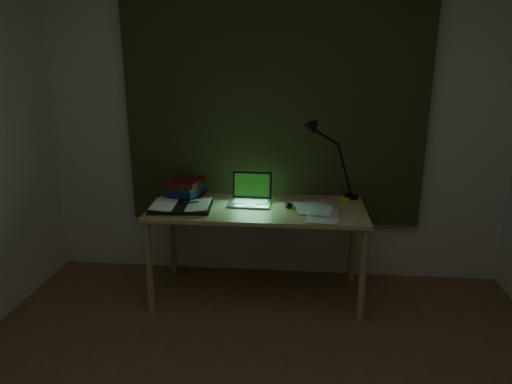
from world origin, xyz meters
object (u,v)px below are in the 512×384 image
(laptop, at_px, (250,190))
(desk, at_px, (258,252))
(book_stack, at_px, (186,188))
(desk_lamp, at_px, (353,161))
(open_textbook, at_px, (181,206))
(loose_papers, at_px, (314,210))

(laptop, bearing_deg, desk, -34.39)
(book_stack, xyz_separation_m, desk_lamp, (1.22, 0.09, 0.21))
(book_stack, bearing_deg, desk_lamp, 4.07)
(desk, height_order, open_textbook, open_textbook)
(desk, xyz_separation_m, open_textbook, (-0.52, -0.09, 0.36))
(book_stack, height_order, loose_papers, book_stack)
(desk, height_order, laptop, laptop)
(loose_papers, bearing_deg, desk, 169.36)
(laptop, relative_size, book_stack, 1.27)
(desk, height_order, desk_lamp, desk_lamp)
(desk, relative_size, book_stack, 5.65)
(desk_lamp, bearing_deg, laptop, -165.49)
(book_stack, bearing_deg, laptop, -14.84)
(laptop, relative_size, loose_papers, 0.99)
(desk, distance_m, laptop, 0.45)
(laptop, distance_m, desk_lamp, 0.78)
(desk, distance_m, open_textbook, 0.64)
(laptop, height_order, loose_papers, laptop)
(desk, bearing_deg, laptop, 143.06)
(laptop, distance_m, loose_papers, 0.47)
(open_textbook, bearing_deg, desk_lamp, 12.55)
(laptop, bearing_deg, desk_lamp, 19.04)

